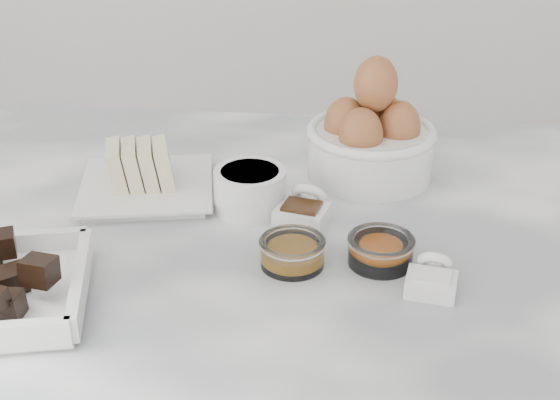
{
  "coord_description": "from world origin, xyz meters",
  "views": [
    {
      "loc": [
        0.1,
        -0.76,
        1.4
      ],
      "look_at": [
        0.02,
        0.03,
        0.98
      ],
      "focal_mm": 50.0,
      "sensor_mm": 36.0,
      "label": 1
    }
  ],
  "objects_px": {
    "sugar_ramekin": "(250,188)",
    "honey_bowl": "(292,252)",
    "egg_bowl": "(371,138)",
    "vanilla_spoon": "(304,210)",
    "salt_spoon": "(432,278)",
    "zest_bowl": "(381,249)",
    "butter_plate": "(144,176)"
  },
  "relations": [
    {
      "from": "sugar_ramekin",
      "to": "vanilla_spoon",
      "type": "distance_m",
      "value": 0.07
    },
    {
      "from": "butter_plate",
      "to": "egg_bowl",
      "type": "relative_size",
      "value": 1.13
    },
    {
      "from": "butter_plate",
      "to": "salt_spoon",
      "type": "relative_size",
      "value": 2.82
    },
    {
      "from": "egg_bowl",
      "to": "vanilla_spoon",
      "type": "xyz_separation_m",
      "value": [
        -0.08,
        -0.13,
        -0.04
      ]
    },
    {
      "from": "butter_plate",
      "to": "zest_bowl",
      "type": "distance_m",
      "value": 0.33
    },
    {
      "from": "sugar_ramekin",
      "to": "honey_bowl",
      "type": "bearing_deg",
      "value": -63.12
    },
    {
      "from": "honey_bowl",
      "to": "vanilla_spoon",
      "type": "distance_m",
      "value": 0.1
    },
    {
      "from": "sugar_ramekin",
      "to": "zest_bowl",
      "type": "distance_m",
      "value": 0.19
    },
    {
      "from": "salt_spoon",
      "to": "egg_bowl",
      "type": "bearing_deg",
      "value": 103.23
    },
    {
      "from": "egg_bowl",
      "to": "zest_bowl",
      "type": "height_order",
      "value": "egg_bowl"
    },
    {
      "from": "vanilla_spoon",
      "to": "salt_spoon",
      "type": "relative_size",
      "value": 1.19
    },
    {
      "from": "honey_bowl",
      "to": "salt_spoon",
      "type": "relative_size",
      "value": 1.07
    },
    {
      "from": "butter_plate",
      "to": "salt_spoon",
      "type": "bearing_deg",
      "value": -27.98
    },
    {
      "from": "egg_bowl",
      "to": "zest_bowl",
      "type": "bearing_deg",
      "value": -87.21
    },
    {
      "from": "butter_plate",
      "to": "sugar_ramekin",
      "type": "height_order",
      "value": "butter_plate"
    },
    {
      "from": "butter_plate",
      "to": "salt_spoon",
      "type": "xyz_separation_m",
      "value": [
        0.35,
        -0.19,
        -0.01
      ]
    },
    {
      "from": "butter_plate",
      "to": "vanilla_spoon",
      "type": "height_order",
      "value": "butter_plate"
    },
    {
      "from": "butter_plate",
      "to": "sugar_ramekin",
      "type": "distance_m",
      "value": 0.14
    },
    {
      "from": "egg_bowl",
      "to": "zest_bowl",
      "type": "relative_size",
      "value": 2.29
    },
    {
      "from": "sugar_ramekin",
      "to": "salt_spoon",
      "type": "distance_m",
      "value": 0.26
    },
    {
      "from": "sugar_ramekin",
      "to": "vanilla_spoon",
      "type": "xyz_separation_m",
      "value": [
        0.07,
        -0.02,
        -0.01
      ]
    },
    {
      "from": "honey_bowl",
      "to": "vanilla_spoon",
      "type": "height_order",
      "value": "vanilla_spoon"
    },
    {
      "from": "butter_plate",
      "to": "egg_bowl",
      "type": "distance_m",
      "value": 0.3
    },
    {
      "from": "honey_bowl",
      "to": "zest_bowl",
      "type": "distance_m",
      "value": 0.1
    },
    {
      "from": "egg_bowl",
      "to": "butter_plate",
      "type": "bearing_deg",
      "value": -164.25
    },
    {
      "from": "zest_bowl",
      "to": "vanilla_spoon",
      "type": "height_order",
      "value": "vanilla_spoon"
    },
    {
      "from": "butter_plate",
      "to": "sugar_ramekin",
      "type": "bearing_deg",
      "value": -12.33
    },
    {
      "from": "vanilla_spoon",
      "to": "salt_spoon",
      "type": "height_order",
      "value": "vanilla_spoon"
    },
    {
      "from": "honey_bowl",
      "to": "vanilla_spoon",
      "type": "xyz_separation_m",
      "value": [
        0.01,
        0.1,
        -0.0
      ]
    },
    {
      "from": "butter_plate",
      "to": "vanilla_spoon",
      "type": "bearing_deg",
      "value": -14.39
    },
    {
      "from": "egg_bowl",
      "to": "vanilla_spoon",
      "type": "relative_size",
      "value": 2.1
    },
    {
      "from": "sugar_ramekin",
      "to": "honey_bowl",
      "type": "height_order",
      "value": "sugar_ramekin"
    }
  ]
}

